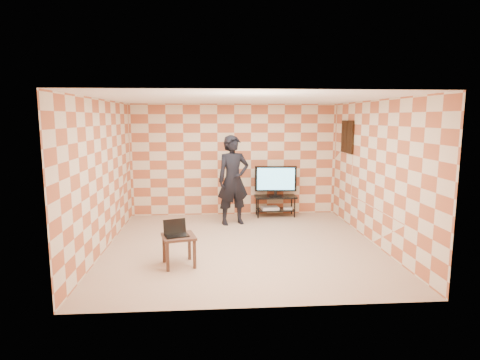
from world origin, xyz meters
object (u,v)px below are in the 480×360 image
Objects in this scene: tv_stand at (275,201)px; side_table at (179,241)px; person at (233,180)px; tv at (276,180)px.

tv_stand is 3.77m from side_table.
tv_stand is 0.50× the size of person.
person is (-1.06, -0.63, 0.63)m from tv_stand.
side_table is (-2.08, -3.14, -0.49)m from tv.
tv reaches higher than tv_stand.
side_table is at bearing -123.51° from tv_stand.
tv is 1.23m from person.
tv reaches higher than side_table.
person reaches higher than tv_stand.
tv is (0.00, -0.00, 0.54)m from tv_stand.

